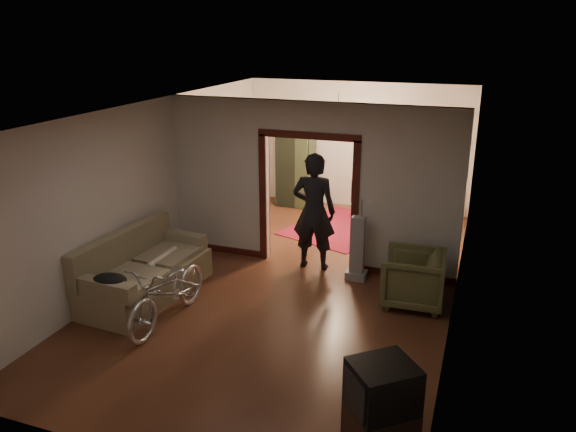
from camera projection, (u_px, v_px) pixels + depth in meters
The scene contains 24 objects.
floor at pixel (294, 280), 9.15m from camera, with size 5.00×8.50×0.01m, color #3F2014.
ceiling at pixel (295, 107), 8.25m from camera, with size 5.00×8.50×0.01m, color white.
wall_back at pixel (357, 146), 12.49m from camera, with size 5.00×0.02×2.80m, color beige.
wall_left at pixel (155, 183), 9.51m from camera, with size 0.02×8.50×2.80m, color beige.
wall_right at pixel (462, 215), 7.90m from camera, with size 0.02×8.50×2.80m, color beige.
partition_wall at pixel (309, 186), 9.37m from camera, with size 5.00×0.14×2.80m, color beige.
door_casing at pixel (309, 203), 9.47m from camera, with size 1.74×0.20×2.32m, color #3F130E.
far_window at pixel (389, 142), 12.18m from camera, with size 0.98×0.06×1.28m, color black.
chandelier at pixel (338, 114), 10.63m from camera, with size 0.24×0.24×0.24m, color #FFE0A5.
light_switch at pixel (370, 202), 9.02m from camera, with size 0.08×0.01×0.12m, color silver.
sofa at pixel (146, 266), 8.47m from camera, with size 0.98×2.18×1.00m, color #756D4E.
rolled_paper at pixel (162, 257), 8.69m from camera, with size 0.10×0.10×0.76m, color beige.
jacket at pixel (110, 280), 7.58m from camera, with size 0.49×0.37×0.14m, color black.
bicycle at pixel (168, 291), 7.72m from camera, with size 0.62×1.79×0.94m, color silver.
armchair at pixel (413, 278), 8.26m from camera, with size 0.87×0.90×0.82m, color brown.
tv_stand at pixel (380, 431), 5.37m from camera, with size 0.58×0.52×0.52m, color black.
crt_tv at pixel (383, 388), 5.21m from camera, with size 0.58×0.52×0.50m, color black.
vacuum at pixel (357, 248), 9.04m from camera, with size 0.33×0.26×1.08m, color gray.
person at pixel (314, 212), 9.34m from camera, with size 0.73×0.48×2.01m, color black.
oriental_rug at pixel (341, 228), 11.50m from camera, with size 1.71×2.25×0.02m, color maroon.
locker at pixel (296, 171), 12.70m from camera, with size 0.81×0.45×1.63m, color #2A3721.
globe at pixel (296, 121), 12.34m from camera, with size 0.31×0.31×0.31m, color #1E5972.
desk at pixel (406, 198), 12.08m from camera, with size 1.12×0.63×0.83m, color #341811.
desk_chair at pixel (363, 200), 11.78m from camera, with size 0.41×0.41×0.93m, color #341811.
Camera 1 is at (2.73, -7.87, 3.94)m, focal length 35.00 mm.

